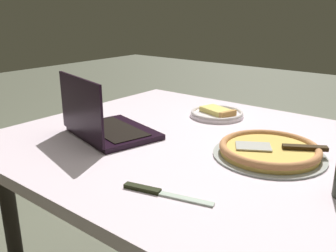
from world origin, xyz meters
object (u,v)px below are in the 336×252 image
object	(u,v)px
laptop	(104,124)
pizza_tray	(269,150)
pizza_plate	(217,113)
table_knife	(158,192)
dining_table	(196,158)

from	to	relation	value
laptop	pizza_tray	xyz separation A→B (m)	(0.52, 0.19, -0.02)
pizza_plate	pizza_tray	distance (m)	0.43
laptop	pizza_plate	xyz separation A→B (m)	(0.18, 0.45, -0.03)
laptop	table_knife	size ratio (longest dim) A/B	1.55
dining_table	table_knife	size ratio (longest dim) A/B	5.59
dining_table	laptop	distance (m)	0.34
table_knife	pizza_plate	bearing A→B (deg)	109.67
dining_table	pizza_plate	world-z (taller)	pizza_plate
laptop	pizza_tray	distance (m)	0.55
pizza_plate	laptop	bearing A→B (deg)	-111.21
table_knife	laptop	bearing A→B (deg)	154.23
pizza_tray	table_knife	size ratio (longest dim) A/B	1.47
dining_table	table_knife	distance (m)	0.39
pizza_plate	table_knife	size ratio (longest dim) A/B	0.96
dining_table	pizza_plate	size ratio (longest dim) A/B	5.85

